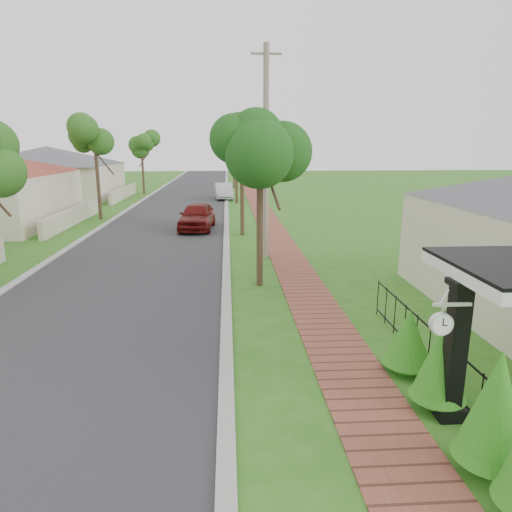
# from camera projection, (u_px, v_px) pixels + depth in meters

# --- Properties ---
(ground) EXTENTS (160.00, 160.00, 0.00)m
(ground) POSITION_uv_depth(u_px,v_px,m) (192.00, 395.00, 8.72)
(ground) COLOR #306417
(ground) RESTS_ON ground
(road) EXTENTS (7.00, 120.00, 0.02)m
(road) POSITION_uv_depth(u_px,v_px,m) (167.00, 223.00, 27.94)
(road) COLOR #28282B
(road) RESTS_ON ground
(kerb_right) EXTENTS (0.30, 120.00, 0.10)m
(kerb_right) POSITION_uv_depth(u_px,v_px,m) (227.00, 223.00, 28.16)
(kerb_right) COLOR #9E9E99
(kerb_right) RESTS_ON ground
(kerb_left) EXTENTS (0.30, 120.00, 0.10)m
(kerb_left) POSITION_uv_depth(u_px,v_px,m) (106.00, 224.00, 27.72)
(kerb_left) COLOR #9E9E99
(kerb_left) RESTS_ON ground
(sidewalk) EXTENTS (1.50, 120.00, 0.03)m
(sidewalk) POSITION_uv_depth(u_px,v_px,m) (268.00, 222.00, 28.32)
(sidewalk) COLOR brown
(sidewalk) RESTS_ON ground
(porch_post) EXTENTS (0.48, 0.48, 2.52)m
(porch_post) POSITION_uv_depth(u_px,v_px,m) (454.00, 358.00, 7.77)
(porch_post) COLOR black
(porch_post) RESTS_ON ground
(picket_fence) EXTENTS (0.03, 8.02, 1.00)m
(picket_fence) POSITION_uv_depth(u_px,v_px,m) (444.00, 362.00, 8.90)
(picket_fence) COLOR black
(picket_fence) RESTS_ON ground
(street_trees) EXTENTS (10.70, 37.65, 5.89)m
(street_trees) POSITION_uv_depth(u_px,v_px,m) (178.00, 147.00, 33.52)
(street_trees) COLOR #382619
(street_trees) RESTS_ON ground
(hedge_row) EXTENTS (0.94, 4.86, 2.24)m
(hedge_row) POSITION_uv_depth(u_px,v_px,m) (461.00, 386.00, 7.35)
(hedge_row) COLOR #156514
(hedge_row) RESTS_ON ground
(far_house_grey) EXTENTS (15.56, 15.56, 4.60)m
(far_house_grey) POSITION_uv_depth(u_px,v_px,m) (49.00, 172.00, 40.24)
(far_house_grey) COLOR beige
(far_house_grey) RESTS_ON ground
(parked_car_red) EXTENTS (2.11, 4.56, 1.51)m
(parked_car_red) POSITION_uv_depth(u_px,v_px,m) (197.00, 216.00, 25.79)
(parked_car_red) COLOR #590E0D
(parked_car_red) RESTS_ON ground
(parked_car_white) EXTENTS (1.75, 4.29, 1.38)m
(parked_car_white) POSITION_uv_depth(u_px,v_px,m) (224.00, 191.00, 40.59)
(parked_car_white) COLOR silver
(parked_car_white) RESTS_ON ground
(near_tree) EXTENTS (2.28, 2.28, 5.86)m
(near_tree) POSITION_uv_depth(u_px,v_px,m) (260.00, 145.00, 14.52)
(near_tree) COLOR #382619
(near_tree) RESTS_ON ground
(utility_pole) EXTENTS (1.20, 0.24, 8.48)m
(utility_pole) POSITION_uv_depth(u_px,v_px,m) (266.00, 154.00, 18.38)
(utility_pole) COLOR gray
(utility_pole) RESTS_ON ground
(station_clock) EXTENTS (0.64, 0.13, 0.53)m
(station_clock) POSITION_uv_depth(u_px,v_px,m) (442.00, 322.00, 7.15)
(station_clock) COLOR silver
(station_clock) RESTS_ON ground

